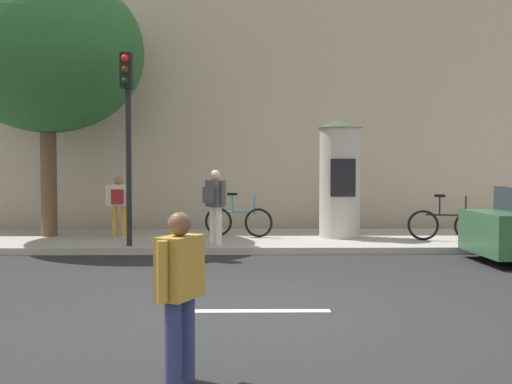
{
  "coord_description": "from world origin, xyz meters",
  "views": [
    {
      "loc": [
        -0.17,
        -7.64,
        1.85
      ],
      "look_at": [
        -0.04,
        2.0,
        1.47
      ],
      "focal_mm": 41.75,
      "sensor_mm": 36.0,
      "label": 1
    }
  ],
  "objects_px": {
    "traffic_light": "(127,117)",
    "pedestrian_in_dark_shirt": "(215,200)",
    "street_tree": "(47,51)",
    "poster_column": "(340,178)",
    "pedestrian_near_pole": "(119,201)",
    "bicycle_upright": "(238,221)",
    "pedestrian_with_backpack": "(180,285)",
    "bicycle_leaning": "(446,224)"
  },
  "relations": [
    {
      "from": "street_tree",
      "to": "pedestrian_with_backpack",
      "type": "bearing_deg",
      "value": -66.02
    },
    {
      "from": "traffic_light",
      "to": "street_tree",
      "type": "distance_m",
      "value": 3.63
    },
    {
      "from": "pedestrian_with_backpack",
      "to": "bicycle_leaning",
      "type": "xyz_separation_m",
      "value": [
        5.21,
        8.75,
        -0.32
      ]
    },
    {
      "from": "pedestrian_in_dark_shirt",
      "to": "bicycle_leaning",
      "type": "relative_size",
      "value": 0.97
    },
    {
      "from": "traffic_light",
      "to": "pedestrian_in_dark_shirt",
      "type": "xyz_separation_m",
      "value": [
        1.86,
        0.38,
        -1.82
      ]
    },
    {
      "from": "street_tree",
      "to": "bicycle_leaning",
      "type": "xyz_separation_m",
      "value": [
        9.62,
        -1.17,
        -4.21
      ]
    },
    {
      "from": "traffic_light",
      "to": "pedestrian_with_backpack",
      "type": "relative_size",
      "value": 2.8
    },
    {
      "from": "pedestrian_near_pole",
      "to": "bicycle_upright",
      "type": "xyz_separation_m",
      "value": [
        2.98,
        -0.1,
        -0.5
      ]
    },
    {
      "from": "traffic_light",
      "to": "street_tree",
      "type": "relative_size",
      "value": 0.63
    },
    {
      "from": "pedestrian_in_dark_shirt",
      "to": "bicycle_leaning",
      "type": "height_order",
      "value": "pedestrian_in_dark_shirt"
    },
    {
      "from": "traffic_light",
      "to": "poster_column",
      "type": "xyz_separation_m",
      "value": [
        4.85,
        1.69,
        -1.35
      ]
    },
    {
      "from": "street_tree",
      "to": "pedestrian_with_backpack",
      "type": "height_order",
      "value": "street_tree"
    },
    {
      "from": "street_tree",
      "to": "bicycle_upright",
      "type": "height_order",
      "value": "street_tree"
    },
    {
      "from": "bicycle_leaning",
      "to": "traffic_light",
      "type": "bearing_deg",
      "value": -173.01
    },
    {
      "from": "pedestrian_in_dark_shirt",
      "to": "poster_column",
      "type": "bearing_deg",
      "value": 23.71
    },
    {
      "from": "pedestrian_with_backpack",
      "to": "bicycle_leaning",
      "type": "distance_m",
      "value": 10.19
    },
    {
      "from": "bicycle_upright",
      "to": "traffic_light",
      "type": "bearing_deg",
      "value": -141.63
    },
    {
      "from": "bicycle_leaning",
      "to": "bicycle_upright",
      "type": "xyz_separation_m",
      "value": [
        -4.88,
        0.98,
        0.0
      ]
    },
    {
      "from": "traffic_light",
      "to": "poster_column",
      "type": "distance_m",
      "value": 5.31
    },
    {
      "from": "bicycle_upright",
      "to": "pedestrian_near_pole",
      "type": "bearing_deg",
      "value": 178.06
    },
    {
      "from": "pedestrian_with_backpack",
      "to": "bicycle_leaning",
      "type": "relative_size",
      "value": 0.87
    },
    {
      "from": "traffic_light",
      "to": "pedestrian_with_backpack",
      "type": "bearing_deg",
      "value": -75.57
    },
    {
      "from": "street_tree",
      "to": "pedestrian_near_pole",
      "type": "relative_size",
      "value": 4.44
    },
    {
      "from": "pedestrian_with_backpack",
      "to": "pedestrian_in_dark_shirt",
      "type": "distance_m",
      "value": 8.25
    },
    {
      "from": "poster_column",
      "to": "bicycle_upright",
      "type": "distance_m",
      "value": 2.73
    },
    {
      "from": "street_tree",
      "to": "pedestrian_with_backpack",
      "type": "relative_size",
      "value": 4.48
    },
    {
      "from": "street_tree",
      "to": "pedestrian_near_pole",
      "type": "distance_m",
      "value": 4.11
    },
    {
      "from": "pedestrian_with_backpack",
      "to": "bicycle_upright",
      "type": "height_order",
      "value": "pedestrian_with_backpack"
    },
    {
      "from": "pedestrian_with_backpack",
      "to": "bicycle_leaning",
      "type": "bearing_deg",
      "value": 59.23
    },
    {
      "from": "pedestrian_in_dark_shirt",
      "to": "bicycle_upright",
      "type": "relative_size",
      "value": 0.97
    },
    {
      "from": "poster_column",
      "to": "street_tree",
      "type": "relative_size",
      "value": 0.43
    },
    {
      "from": "street_tree",
      "to": "bicycle_leaning",
      "type": "bearing_deg",
      "value": -6.95
    },
    {
      "from": "poster_column",
      "to": "pedestrian_in_dark_shirt",
      "type": "distance_m",
      "value": 3.31
    },
    {
      "from": "pedestrian_in_dark_shirt",
      "to": "pedestrian_near_pole",
      "type": "relative_size",
      "value": 1.11
    },
    {
      "from": "pedestrian_in_dark_shirt",
      "to": "street_tree",
      "type": "bearing_deg",
      "value": 158.37
    },
    {
      "from": "street_tree",
      "to": "pedestrian_in_dark_shirt",
      "type": "height_order",
      "value": "street_tree"
    },
    {
      "from": "poster_column",
      "to": "pedestrian_near_pole",
      "type": "distance_m",
      "value": 5.52
    },
    {
      "from": "pedestrian_in_dark_shirt",
      "to": "bicycle_upright",
      "type": "height_order",
      "value": "pedestrian_in_dark_shirt"
    },
    {
      "from": "street_tree",
      "to": "traffic_light",
      "type": "bearing_deg",
      "value": -40.73
    },
    {
      "from": "pedestrian_in_dark_shirt",
      "to": "bicycle_leaning",
      "type": "xyz_separation_m",
      "value": [
        5.38,
        0.51,
        -0.6
      ]
    },
    {
      "from": "traffic_light",
      "to": "pedestrian_in_dark_shirt",
      "type": "bearing_deg",
      "value": 11.46
    },
    {
      "from": "street_tree",
      "to": "pedestrian_in_dark_shirt",
      "type": "xyz_separation_m",
      "value": [
        4.25,
        -1.68,
        -3.61
      ]
    }
  ]
}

